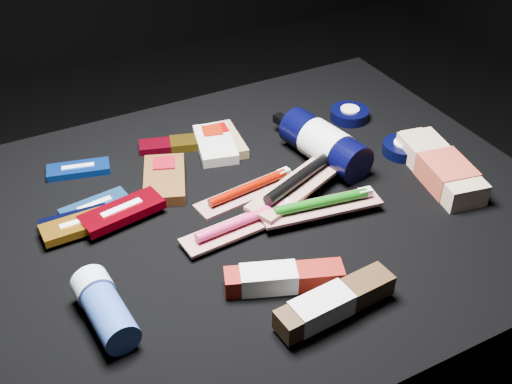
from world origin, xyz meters
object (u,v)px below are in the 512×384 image
bodywash_bottle (441,169)px  toothpaste_carton_red (279,278)px  deodorant_stick (105,308)px  lotion_bottle (324,144)px

bodywash_bottle → toothpaste_carton_red: bodywash_bottle is taller
toothpaste_carton_red → deodorant_stick: bearing=-171.0°
bodywash_bottle → toothpaste_carton_red: bearing=-154.6°
lotion_bottle → toothpaste_carton_red: lotion_bottle is taller
lotion_bottle → toothpaste_carton_red: 0.33m
deodorant_stick → toothpaste_carton_red: size_ratio=0.76×
lotion_bottle → toothpaste_carton_red: bearing=-143.4°
deodorant_stick → lotion_bottle: bearing=18.1°
lotion_bottle → toothpaste_carton_red: (-0.23, -0.24, -0.02)m
deodorant_stick → toothpaste_carton_red: deodorant_stick is taller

